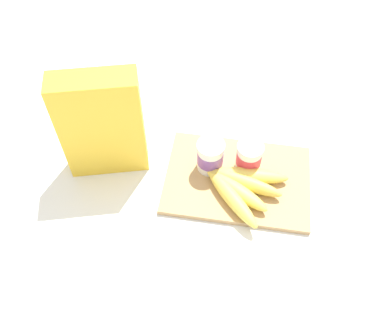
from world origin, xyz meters
The scene contains 6 objects.
ground_plane centered at (0.00, 0.00, 0.00)m, with size 2.40×2.40×0.00m, color white.
cutting_board centered at (0.00, 0.00, 0.01)m, with size 0.35×0.25×0.01m, color tan.
cereal_box centered at (-0.32, 0.01, 0.14)m, with size 0.19×0.07×0.29m, color yellow.
yogurt_cup_front centered at (-0.07, 0.02, 0.06)m, with size 0.07×0.07×0.09m.
yogurt_cup_back centered at (0.02, 0.04, 0.05)m, with size 0.06×0.06×0.08m.
banana_bunch centered at (0.01, -0.03, 0.03)m, with size 0.20×0.18×0.04m.
Camera 1 is at (-0.02, -0.60, 0.87)m, focal length 39.77 mm.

